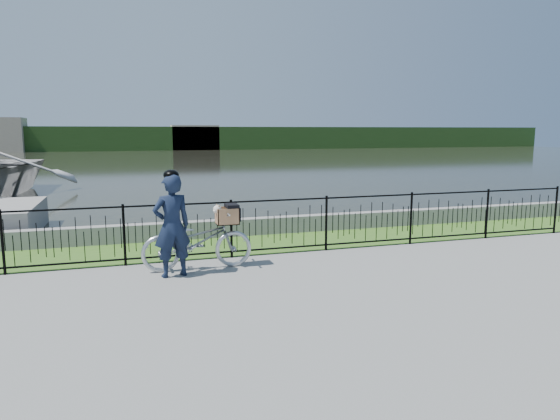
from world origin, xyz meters
name	(u,v)px	position (x,y,z in m)	size (l,w,h in m)	color
ground	(308,275)	(0.00, 0.00, 0.00)	(120.00, 120.00, 0.00)	gray
grass_strip	(267,243)	(0.00, 2.60, 0.00)	(60.00, 2.00, 0.01)	#3E6921
water	(163,162)	(0.00, 33.00, 0.00)	(120.00, 120.00, 0.00)	#28291E
quay_wall	(255,226)	(0.00, 3.60, 0.20)	(60.00, 0.30, 0.40)	gray
fence	(280,226)	(0.00, 1.60, 0.58)	(14.00, 0.06, 1.15)	black
far_treeline	(147,138)	(0.00, 60.00, 1.50)	(120.00, 6.00, 3.00)	#234219
far_building_right	(195,138)	(6.00, 58.50, 1.60)	(6.00, 3.00, 3.20)	gray
bicycle_rig	(198,240)	(-1.74, 0.96, 0.53)	(1.97, 0.69, 1.18)	#AFB5BB
cyclist	(172,224)	(-2.22, 0.64, 0.90)	(0.71, 0.55, 1.83)	#121C32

